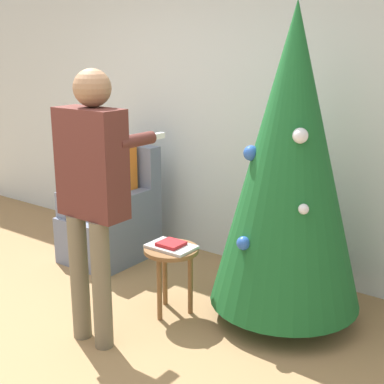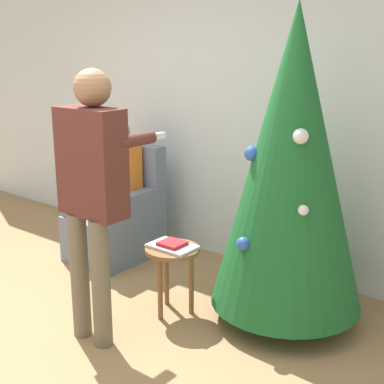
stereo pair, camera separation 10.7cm
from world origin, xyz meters
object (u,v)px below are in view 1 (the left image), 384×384
object	(u,v)px
person_seated	(109,185)
christmas_tree	(290,160)
side_stool	(171,259)
person_standing	(92,183)
armchair	(113,220)

from	to	relation	value
person_seated	christmas_tree	bearing A→B (deg)	-2.62
christmas_tree	side_stool	world-z (taller)	christmas_tree
christmas_tree	person_seated	bearing A→B (deg)	177.38
person_seated	person_standing	size ratio (longest dim) A/B	0.71
christmas_tree	side_stool	distance (m)	1.08
christmas_tree	side_stool	size ratio (longest dim) A/B	4.33
side_stool	person_standing	bearing A→B (deg)	-106.72
armchair	person_seated	xyz separation A→B (m)	(0.00, -0.03, 0.33)
christmas_tree	person_standing	world-z (taller)	christmas_tree
person_seated	person_standing	world-z (taller)	person_standing
christmas_tree	person_seated	size ratio (longest dim) A/B	1.74
christmas_tree	person_standing	xyz separation A→B (m)	(-0.84, -0.97, -0.09)
person_standing	side_stool	size ratio (longest dim) A/B	3.51
christmas_tree	side_stool	xyz separation A→B (m)	(-0.68, -0.42, -0.73)
christmas_tree	person_standing	size ratio (longest dim) A/B	1.23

